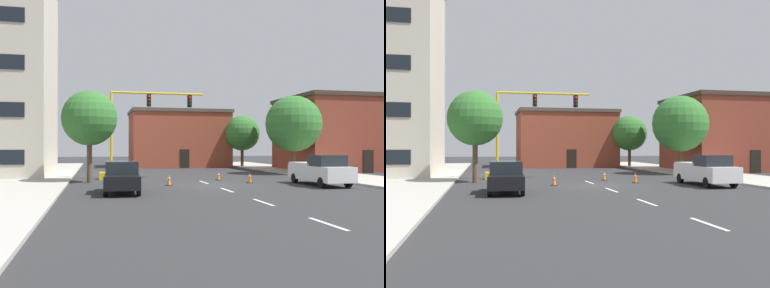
# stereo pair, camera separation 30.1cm
# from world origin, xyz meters

# --- Properties ---
(ground_plane) EXTENTS (160.00, 160.00, 0.00)m
(ground_plane) POSITION_xyz_m (0.00, 0.00, 0.00)
(ground_plane) COLOR #2D2D30
(sidewalk_left) EXTENTS (6.00, 56.00, 0.14)m
(sidewalk_left) POSITION_xyz_m (-12.27, 8.00, 0.07)
(sidewalk_left) COLOR #B2ADA3
(sidewalk_left) RESTS_ON ground_plane
(sidewalk_right) EXTENTS (6.00, 56.00, 0.14)m
(sidewalk_right) POSITION_xyz_m (12.27, 8.00, 0.07)
(sidewalk_right) COLOR #B2ADA3
(sidewalk_right) RESTS_ON ground_plane
(lane_stripe_seg_0) EXTENTS (0.16, 2.40, 0.01)m
(lane_stripe_seg_0) POSITION_xyz_m (0.00, -14.00, 0.00)
(lane_stripe_seg_0) COLOR silver
(lane_stripe_seg_0) RESTS_ON ground_plane
(lane_stripe_seg_1) EXTENTS (0.16, 2.40, 0.01)m
(lane_stripe_seg_1) POSITION_xyz_m (0.00, -8.50, 0.00)
(lane_stripe_seg_1) COLOR silver
(lane_stripe_seg_1) RESTS_ON ground_plane
(lane_stripe_seg_2) EXTENTS (0.16, 2.40, 0.01)m
(lane_stripe_seg_2) POSITION_xyz_m (0.00, -3.00, 0.00)
(lane_stripe_seg_2) COLOR silver
(lane_stripe_seg_2) RESTS_ON ground_plane
(lane_stripe_seg_3) EXTENTS (0.16, 2.40, 0.01)m
(lane_stripe_seg_3) POSITION_xyz_m (0.00, 2.50, 0.00)
(lane_stripe_seg_3) COLOR silver
(lane_stripe_seg_3) RESTS_ON ground_plane
(building_brick_center) EXTENTS (12.15, 8.39, 7.03)m
(building_brick_center) POSITION_xyz_m (2.66, 26.06, 3.53)
(building_brick_center) COLOR brown
(building_brick_center) RESTS_ON ground_plane
(building_row_right) EXTENTS (11.41, 10.20, 7.77)m
(building_row_right) POSITION_xyz_m (17.89, 14.09, 3.90)
(building_row_right) COLOR brown
(building_row_right) RESTS_ON ground_plane
(traffic_signal_gantry) EXTENTS (8.22, 1.20, 6.83)m
(traffic_signal_gantry) POSITION_xyz_m (-5.31, 6.75, 2.19)
(traffic_signal_gantry) COLOR yellow
(traffic_signal_gantry) RESTS_ON ground_plane
(tree_right_mid) EXTENTS (5.18, 5.18, 7.23)m
(tree_right_mid) POSITION_xyz_m (10.35, 9.54, 4.64)
(tree_right_mid) COLOR #4C3823
(tree_right_mid) RESTS_ON ground_plane
(tree_left_near) EXTENTS (3.86, 3.86, 6.46)m
(tree_left_near) POSITION_xyz_m (-7.90, 3.87, 4.51)
(tree_left_near) COLOR brown
(tree_left_near) RESTS_ON ground_plane
(tree_right_far) EXTENTS (4.21, 4.21, 6.24)m
(tree_right_far) POSITION_xyz_m (9.69, 21.82, 4.13)
(tree_right_far) COLOR #4C3823
(tree_right_far) RESTS_ON ground_plane
(pickup_truck_white) EXTENTS (2.05, 5.41, 1.99)m
(pickup_truck_white) POSITION_xyz_m (6.89, -1.41, 0.97)
(pickup_truck_white) COLOR white
(pickup_truck_white) RESTS_ON ground_plane
(sedan_black_near_left) EXTENTS (2.06, 4.58, 1.74)m
(sedan_black_near_left) POSITION_xyz_m (-6.07, -3.28, 0.89)
(sedan_black_near_left) COLOR black
(sedan_black_near_left) RESTS_ON ground_plane
(traffic_cone_roadside_a) EXTENTS (0.36, 0.36, 0.72)m
(traffic_cone_roadside_a) POSITION_xyz_m (-2.81, 0.62, 0.35)
(traffic_cone_roadside_a) COLOR black
(traffic_cone_roadside_a) RESTS_ON ground_plane
(traffic_cone_roadside_b) EXTENTS (0.36, 0.36, 0.78)m
(traffic_cone_roadside_b) POSITION_xyz_m (2.99, 1.26, 0.38)
(traffic_cone_roadside_b) COLOR black
(traffic_cone_roadside_b) RESTS_ON ground_plane
(traffic_cone_roadside_c) EXTENTS (0.36, 0.36, 0.68)m
(traffic_cone_roadside_c) POSITION_xyz_m (1.55, 4.08, 0.33)
(traffic_cone_roadside_c) COLOR black
(traffic_cone_roadside_c) RESTS_ON ground_plane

